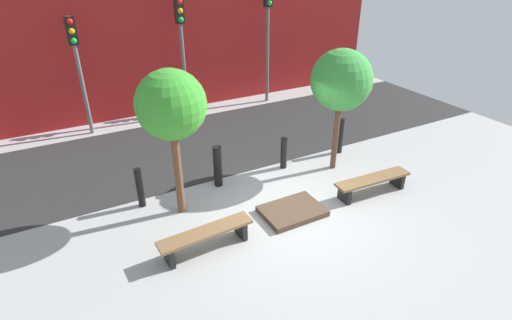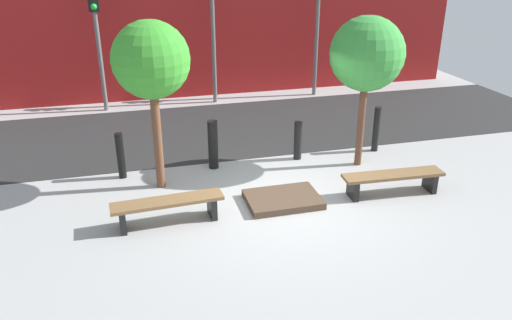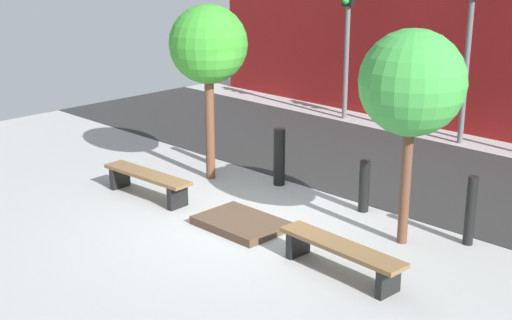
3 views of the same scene
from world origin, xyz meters
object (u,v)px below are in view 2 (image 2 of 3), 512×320
bollard_right (376,129)px  traffic_light_mid_east (318,1)px  bollard_left (213,145)px  bench_left (168,206)px  traffic_light_mid_west (212,11)px  tree_behind_left_bench (151,61)px  planter_bed (283,199)px  tree_behind_right_bench (367,55)px  bench_right (393,179)px  traffic_light_west (96,23)px  bollard_far_left (121,156)px  bollard_center (298,140)px

bollard_right → traffic_light_mid_east: bearing=85.7°
bollard_left → bollard_right: size_ratio=1.00×
bench_left → traffic_light_mid_west: bearing=69.9°
traffic_light_mid_east → tree_behind_left_bench: bearing=-134.3°
planter_bed → tree_behind_right_bench: bearing=31.0°
bench_right → traffic_light_west: traffic_light_west is taller
tree_behind_right_bench → bollard_far_left: 5.31m
traffic_light_west → bollard_center: bearing=-49.2°
bollard_far_left → bench_left: bearing=-70.9°
bollard_center → tree_behind_right_bench: bearing=-28.2°
planter_bed → tree_behind_right_bench: 3.36m
planter_bed → tree_behind_right_bench: size_ratio=0.43×
bollard_right → bollard_left: bearing=180.0°
tree_behind_left_bench → bollard_far_left: tree_behind_left_bench is taller
bollard_left → traffic_light_mid_east: size_ratio=0.25×
bollard_left → traffic_light_mid_east: (4.12, 4.78, 2.33)m
bench_right → traffic_light_west: bearing=130.7°
traffic_light_west → traffic_light_mid_west: traffic_light_mid_west is taller
bollard_center → traffic_light_mid_west: 5.36m
bench_right → bollard_right: (0.72, 2.08, 0.20)m
bollard_right → traffic_light_mid_east: size_ratio=0.25×
bench_right → planter_bed: 2.12m
bollard_far_left → bench_right: bearing=-22.9°
bench_right → traffic_light_mid_west: 7.55m
tree_behind_left_bench → bollard_right: size_ratio=3.07×
traffic_light_mid_west → traffic_light_west: bearing=-180.0°
planter_bed → traffic_light_mid_west: bearing=90.0°
tree_behind_right_bench → bollard_center: tree_behind_right_bench is taller
planter_bed → bollard_far_left: bearing=146.3°
tree_behind_right_bench → traffic_light_mid_east: (1.08, 5.41, 0.49)m
bench_right → bench_left: bearing=-176.9°
planter_bed → bollard_right: size_ratio=1.28×
bench_left → tree_behind_left_bench: (0.00, 1.46, 2.14)m
bench_right → traffic_light_mid_east: size_ratio=0.47×
tree_behind_left_bench → traffic_light_west: (-1.08, 5.41, -0.02)m
planter_bed → traffic_light_mid_east: traffic_light_mid_east is taller
traffic_light_mid_west → bench_right: bearing=-73.0°
tree_behind_left_bench → bollard_far_left: (-0.72, 0.62, -1.99)m
traffic_light_mid_east → bench_left: bearing=-127.6°
bollard_center → traffic_light_mid_east: 5.81m
bench_left → traffic_light_west: size_ratio=0.54×
bench_left → traffic_light_mid_west: 7.55m
traffic_light_mid_east → bollard_left: bearing=-130.7°
bench_left → bollard_left: bearing=57.7°
bollard_right → traffic_light_mid_west: size_ratio=0.27×
bollard_right → traffic_light_west: bearing=141.5°
bench_right → bollard_right: size_ratio=1.88×
bollard_center → planter_bed: bearing=-116.5°
bollard_center → bollard_left: bearing=180.0°
bench_right → traffic_light_mid_east: 7.40m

